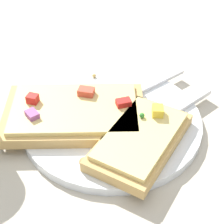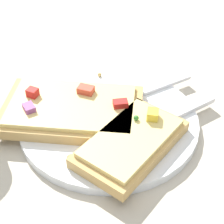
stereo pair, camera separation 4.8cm
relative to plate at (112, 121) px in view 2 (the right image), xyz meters
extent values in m
plane|color=#BCB29E|center=(0.00, 0.00, -0.01)|extent=(4.00, 4.00, 0.00)
cylinder|color=white|center=(0.00, 0.00, 0.00)|extent=(0.23, 0.23, 0.01)
cube|color=silver|center=(0.06, 0.06, 0.01)|extent=(0.13, 0.08, 0.01)
cube|color=silver|center=(-0.03, 0.01, 0.01)|extent=(0.06, 0.05, 0.01)
cube|color=silver|center=(-0.07, 0.00, 0.01)|extent=(0.03, 0.02, 0.00)
cube|color=silver|center=(-0.07, -0.01, 0.01)|extent=(0.03, 0.02, 0.00)
cube|color=silver|center=(-0.07, -0.02, 0.01)|extent=(0.03, 0.02, 0.00)
cube|color=silver|center=(-0.06, -0.02, 0.01)|extent=(0.03, 0.02, 0.00)
cube|color=silver|center=(0.11, 0.02, 0.01)|extent=(0.08, 0.06, 0.01)
cube|color=silver|center=(0.02, -0.04, 0.01)|extent=(0.12, 0.09, 0.00)
cube|color=tan|center=(-0.05, 0.01, 0.01)|extent=(0.19, 0.13, 0.01)
cube|color=#E5CC7A|center=(-0.05, 0.01, 0.02)|extent=(0.17, 0.12, 0.01)
cube|color=red|center=(0.01, 0.00, 0.03)|extent=(0.02, 0.01, 0.01)
cube|color=#D14733|center=(-0.03, 0.03, 0.03)|extent=(0.02, 0.02, 0.01)
cube|color=red|center=(-0.10, 0.02, 0.03)|extent=(0.02, 0.02, 0.01)
cube|color=#934C8E|center=(-0.10, -0.01, 0.03)|extent=(0.02, 0.02, 0.01)
cube|color=tan|center=(0.03, -0.05, 0.01)|extent=(0.15, 0.16, 0.01)
cube|color=#E5CC7A|center=(0.03, -0.05, 0.02)|extent=(0.13, 0.14, 0.01)
sphere|color=#388433|center=(0.03, -0.03, 0.03)|extent=(0.01, 0.01, 0.01)
cube|color=yellow|center=(0.05, -0.02, 0.03)|extent=(0.02, 0.02, 0.01)
sphere|color=tan|center=(-0.01, 0.10, 0.01)|extent=(0.01, 0.01, 0.01)
sphere|color=tan|center=(-0.04, -0.08, 0.01)|extent=(0.01, 0.01, 0.01)
sphere|color=tan|center=(0.02, -0.05, 0.01)|extent=(0.01, 0.01, 0.01)
camera|label=1|loc=(-0.05, -0.37, 0.33)|focal=60.00mm
camera|label=2|loc=(0.00, -0.37, 0.33)|focal=60.00mm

